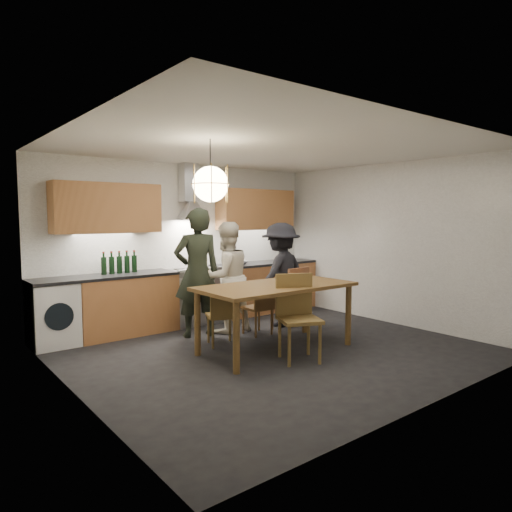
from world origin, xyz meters
TOP-DOWN VIEW (x-y plane):
  - ground at (0.00, 0.00)m, footprint 5.00×5.00m
  - room_shell at (0.00, 0.00)m, footprint 5.02×4.52m
  - counter_run at (0.02, 1.95)m, footprint 5.00×0.62m
  - range_stove at (0.00, 1.94)m, footprint 0.90×0.60m
  - wall_fixtures at (0.00, 2.07)m, footprint 4.30×0.54m
  - pendant_lamp at (-1.00, -0.10)m, footprint 0.43×0.43m
  - dining_table at (0.02, -0.05)m, footprint 2.05×1.04m
  - chair_back_left at (-0.43, 0.51)m, footprint 0.48×0.48m
  - chair_back_mid at (0.33, 0.65)m, footprint 0.37×0.37m
  - chair_back_right at (0.88, 0.54)m, footprint 0.48×0.48m
  - chair_front at (-0.01, -0.47)m, footprint 0.62×0.62m
  - person_left at (-0.42, 1.18)m, footprint 0.77×0.60m
  - person_mid at (0.05, 1.13)m, footprint 0.83×0.65m
  - person_right at (0.97, 0.92)m, footprint 1.16×0.82m
  - mixing_bowl at (0.92, 1.94)m, footprint 0.35×0.35m
  - stock_pot at (1.96, 1.95)m, footprint 0.24×0.24m
  - wine_bottles at (-1.23, 2.04)m, footprint 0.54×0.08m

SIDE VIEW (x-z plane):
  - ground at x=0.00m, z-range 0.00..0.00m
  - range_stove at x=0.00m, z-range -0.02..0.90m
  - counter_run at x=0.02m, z-range 0.00..0.90m
  - chair_back_mid at x=0.33m, z-range 0.06..0.88m
  - chair_back_left at x=-0.43m, z-range 0.06..0.89m
  - chair_back_right at x=0.88m, z-range 0.07..1.04m
  - chair_front at x=-0.01m, z-range 0.08..1.11m
  - dining_table at x=0.02m, z-range 0.33..1.19m
  - person_right at x=0.97m, z-range 0.00..1.64m
  - person_mid at x=0.05m, z-range 0.00..1.66m
  - person_left at x=-0.42m, z-range 0.00..1.86m
  - mixing_bowl at x=0.92m, z-range 0.90..0.97m
  - stock_pot at x=1.96m, z-range 0.90..1.06m
  - wine_bottles at x=-1.23m, z-range 0.90..1.23m
  - room_shell at x=0.00m, z-range 0.40..3.01m
  - wall_fixtures at x=0.00m, z-range 1.32..2.42m
  - pendant_lamp at x=-1.00m, z-range 1.75..2.45m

